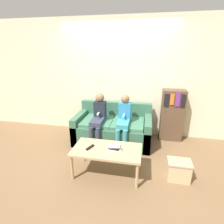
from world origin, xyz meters
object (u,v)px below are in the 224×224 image
(couch, at_px, (113,129))
(tv_remote, at_px, (90,147))
(person_right, at_px, (124,119))
(bookshelf, at_px, (172,115))
(person_left, at_px, (98,117))
(storage_box, at_px, (179,170))
(coffee_table, at_px, (107,151))

(couch, height_order, tv_remote, couch)
(couch, height_order, person_right, person_right)
(bookshelf, bearing_deg, person_right, -150.71)
(couch, xyz_separation_m, person_left, (-0.27, -0.20, 0.34))
(couch, xyz_separation_m, storage_box, (1.23, -1.03, -0.12))
(couch, bearing_deg, person_left, -142.88)
(person_left, xyz_separation_m, person_right, (0.52, -0.00, -0.01))
(person_right, relative_size, tv_remote, 6.23)
(storage_box, bearing_deg, tv_remote, -175.80)
(person_left, height_order, tv_remote, person_left)
(person_left, relative_size, storage_box, 3.09)
(coffee_table, distance_m, person_left, 1.00)
(person_right, relative_size, bookshelf, 0.95)
(person_left, xyz_separation_m, bookshelf, (1.51, 0.55, -0.05))
(coffee_table, xyz_separation_m, person_left, (-0.38, 0.90, 0.22))
(coffee_table, distance_m, storage_box, 1.14)
(tv_remote, xyz_separation_m, bookshelf, (1.39, 1.48, 0.11))
(couch, height_order, bookshelf, bookshelf)
(person_left, xyz_separation_m, storage_box, (1.50, -0.82, -0.46))
(person_right, bearing_deg, person_left, 179.60)
(coffee_table, distance_m, person_right, 0.93)
(person_left, distance_m, bookshelf, 1.61)
(person_left, bearing_deg, couch, 37.12)
(storage_box, bearing_deg, person_left, 151.13)
(person_right, xyz_separation_m, bookshelf, (0.99, 0.56, -0.04))
(coffee_table, bearing_deg, tv_remote, -174.75)
(tv_remote, relative_size, bookshelf, 0.15)
(person_right, height_order, bookshelf, bookshelf)
(person_right, bearing_deg, couch, 140.68)
(coffee_table, bearing_deg, storage_box, 3.96)
(coffee_table, xyz_separation_m, person_right, (0.14, 0.90, 0.21))
(couch, xyz_separation_m, coffee_table, (0.11, -1.11, 0.12))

